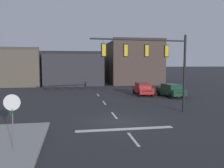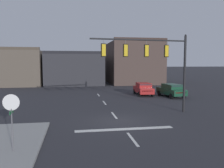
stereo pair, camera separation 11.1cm
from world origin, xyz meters
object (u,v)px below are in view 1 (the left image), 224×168
at_px(stop_sign, 12,109).
at_px(car_lot_nearside, 171,90).
at_px(car_lot_middle, 143,88).
at_px(signal_mast_near_side, 154,57).

xyz_separation_m(stop_sign, car_lot_nearside, (14.84, 15.98, -1.29)).
bearing_deg(car_lot_middle, car_lot_nearside, -36.50).
distance_m(signal_mast_near_side, car_lot_nearside, 11.04).
bearing_deg(stop_sign, signal_mast_near_side, 37.49).
height_order(stop_sign, car_lot_middle, stop_sign).
bearing_deg(stop_sign, car_lot_nearside, 47.12).
relative_size(stop_sign, car_lot_nearside, 0.61).
bearing_deg(car_lot_nearside, signal_mast_near_side, -121.85).
xyz_separation_m(signal_mast_near_side, stop_sign, (-9.38, -7.19, -2.57)).
distance_m(stop_sign, car_lot_nearside, 21.84).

